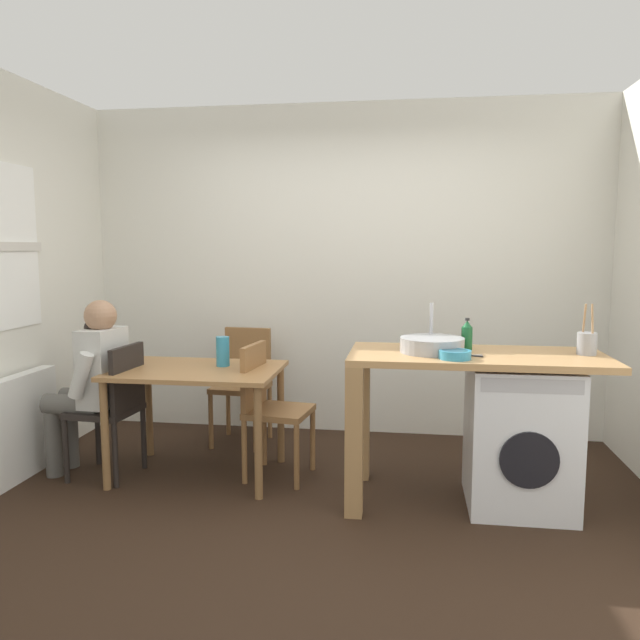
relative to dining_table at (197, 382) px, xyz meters
The scene contains 17 objects.
ground_plane 1.21m from the dining_table, 33.19° to the right, with size 5.46×5.46×0.00m, color black.
wall_back 1.63m from the dining_table, 54.40° to the left, with size 4.60×0.10×2.70m, color silver.
radiator 1.23m from the dining_table, 167.53° to the right, with size 0.10×0.80×0.70m, color white.
dining_table is the anchor object (origin of this frame).
chair_person_seat 0.57m from the dining_table, 168.99° to the right, with size 0.43×0.43×0.90m.
chair_opposite 0.50m from the dining_table, ahead, with size 0.45×0.45×0.90m.
chair_spare_by_wall 0.79m from the dining_table, 82.21° to the left, with size 0.43×0.43×0.90m.
seated_person 0.71m from the dining_table, behind, with size 0.52×0.52×1.20m.
kitchen_counter 1.61m from the dining_table, ahead, with size 1.50×0.68×0.92m.
washing_machine 2.08m from the dining_table, ahead, with size 0.60×0.61×0.86m.
sink_basin 1.58m from the dining_table, ahead, with size 0.38×0.38×0.09m, color #9EA0A5.
tap 1.59m from the dining_table, ahead, with size 0.02×0.02×0.28m, color #B2B2B7.
bottle_tall_green 1.79m from the dining_table, ahead, with size 0.07×0.07×0.20m.
mixing_bowl 1.73m from the dining_table, 13.24° to the right, with size 0.18×0.18×0.05m.
utensil_crock 2.46m from the dining_table, ahead, with size 0.11×0.11×0.30m.
vase 0.27m from the dining_table, 33.69° to the left, with size 0.09×0.09×0.20m, color teal.
scissors 1.80m from the dining_table, ahead, with size 0.15×0.06×0.01m.
Camera 1 is at (0.54, -3.26, 1.54)m, focal length 33.98 mm.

